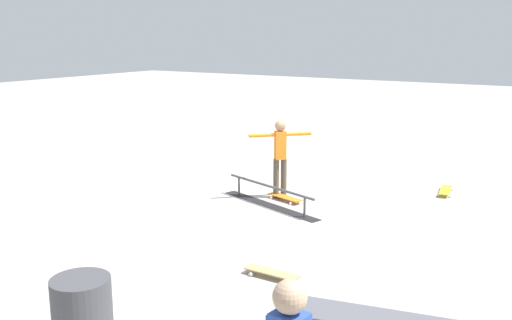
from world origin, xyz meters
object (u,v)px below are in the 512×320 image
loose_skateboard_natural (272,273)px  grind_rail (270,197)px  skater_main (280,153)px  skateboard_main (285,197)px  loose_skateboard_yellow (445,190)px

loose_skateboard_natural → grind_rail: bearing=121.8°
skater_main → grind_rail: bearing=-123.7°
skateboard_main → loose_skateboard_yellow: (-2.58, -2.23, 0.00)m
skateboard_main → loose_skateboard_yellow: size_ratio=1.00×
grind_rail → loose_skateboard_natural: size_ratio=3.10×
grind_rail → skater_main: size_ratio=1.57×
loose_skateboard_natural → skater_main: bearing=118.7°
loose_skateboard_yellow → skater_main: bearing=117.8°
skater_main → loose_skateboard_yellow: size_ratio=1.93×
skateboard_main → skater_main: bearing=-21.8°
grind_rail → skater_main: 0.96m
skateboard_main → loose_skateboard_natural: bearing=132.2°
skateboard_main → loose_skateboard_yellow: bearing=-123.3°
skater_main → loose_skateboard_yellow: skater_main is taller
skater_main → skateboard_main: skater_main is taller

